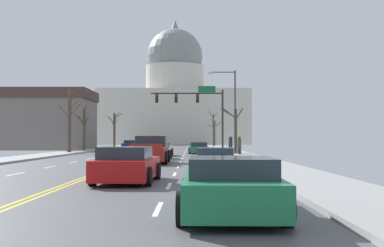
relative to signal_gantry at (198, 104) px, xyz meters
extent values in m
cube|color=#4C4C51|center=(-4.82, -12.55, -5.30)|extent=(14.00, 180.00, 0.06)
cube|color=yellow|center=(-4.94, -12.55, -5.26)|extent=(0.10, 176.40, 0.00)
cube|color=yellow|center=(-4.70, -12.55, -5.26)|extent=(0.10, 176.40, 0.00)
cube|color=silver|center=(-1.32, -41.85, -5.26)|extent=(0.12, 2.20, 0.00)
cube|color=silver|center=(-1.32, -36.65, -5.26)|extent=(0.12, 2.20, 0.00)
cube|color=silver|center=(-1.32, -31.45, -5.26)|extent=(0.12, 2.20, 0.00)
cube|color=silver|center=(-1.32, -26.25, -5.26)|extent=(0.12, 2.20, 0.00)
cube|color=silver|center=(-1.32, -21.05, -5.26)|extent=(0.12, 2.20, 0.00)
cube|color=silver|center=(-1.32, -15.85, -5.26)|extent=(0.12, 2.20, 0.00)
cube|color=silver|center=(-1.32, -10.65, -5.26)|extent=(0.12, 2.20, 0.00)
cube|color=silver|center=(-1.32, -5.45, -5.26)|extent=(0.12, 2.20, 0.00)
cube|color=silver|center=(-1.32, -0.25, -5.26)|extent=(0.12, 2.20, 0.00)
cube|color=silver|center=(-1.32, 4.95, -5.26)|extent=(0.12, 2.20, 0.00)
cube|color=silver|center=(-1.32, 10.15, -5.26)|extent=(0.12, 2.20, 0.00)
cube|color=silver|center=(-1.32, 15.35, -5.26)|extent=(0.12, 2.20, 0.00)
cube|color=silver|center=(-1.32, 20.55, -5.26)|extent=(0.12, 2.20, 0.00)
cube|color=silver|center=(-1.32, 25.75, -5.26)|extent=(0.12, 2.20, 0.00)
cube|color=silver|center=(-1.32, 30.95, -5.26)|extent=(0.12, 2.20, 0.00)
cube|color=silver|center=(-1.32, 36.15, -5.26)|extent=(0.12, 2.20, 0.00)
cube|color=silver|center=(-1.32, 41.35, -5.26)|extent=(0.12, 2.20, 0.00)
cube|color=silver|center=(-1.32, 46.55, -5.26)|extent=(0.12, 2.20, 0.00)
cube|color=silver|center=(-1.32, 51.75, -5.26)|extent=(0.12, 2.20, 0.00)
cube|color=silver|center=(-8.32, -31.45, -5.26)|extent=(0.12, 2.20, 0.00)
cube|color=silver|center=(-8.32, -26.25, -5.26)|extent=(0.12, 2.20, 0.00)
cube|color=silver|center=(-8.32, -21.05, -5.26)|extent=(0.12, 2.20, 0.00)
cube|color=silver|center=(-8.32, -15.85, -5.26)|extent=(0.12, 2.20, 0.00)
cube|color=silver|center=(-8.32, -10.65, -5.26)|extent=(0.12, 2.20, 0.00)
cube|color=silver|center=(-8.32, -5.45, -5.26)|extent=(0.12, 2.20, 0.00)
cube|color=silver|center=(-8.32, -0.25, -5.26)|extent=(0.12, 2.20, 0.00)
cube|color=silver|center=(-8.32, 4.95, -5.26)|extent=(0.12, 2.20, 0.00)
cube|color=silver|center=(-8.32, 10.15, -5.26)|extent=(0.12, 2.20, 0.00)
cube|color=silver|center=(-8.32, 15.35, -5.26)|extent=(0.12, 2.20, 0.00)
cube|color=silver|center=(-8.32, 20.55, -5.26)|extent=(0.12, 2.20, 0.00)
cube|color=silver|center=(-8.32, 25.75, -5.26)|extent=(0.12, 2.20, 0.00)
cube|color=silver|center=(-8.32, 30.95, -5.26)|extent=(0.12, 2.20, 0.00)
cube|color=silver|center=(-8.32, 36.15, -5.26)|extent=(0.12, 2.20, 0.00)
cube|color=silver|center=(-8.32, 41.35, -5.26)|extent=(0.12, 2.20, 0.00)
cube|color=silver|center=(-8.32, 46.55, -5.26)|extent=(0.12, 2.20, 0.00)
cube|color=silver|center=(-8.32, 51.75, -5.26)|extent=(0.12, 2.20, 0.00)
cube|color=gray|center=(3.68, -12.55, -5.20)|extent=(3.00, 180.00, 0.14)
cube|color=gray|center=(-13.32, -12.55, -5.20)|extent=(3.00, 180.00, 0.14)
cylinder|color=#28282D|center=(2.78, 0.01, -1.78)|extent=(0.22, 0.22, 6.70)
cylinder|color=#28282D|center=(-1.12, 0.01, 1.18)|extent=(7.80, 0.16, 0.16)
cube|color=black|center=(0.05, 0.01, 0.62)|extent=(0.32, 0.28, 0.92)
sphere|color=red|center=(0.05, -0.15, 0.90)|extent=(0.22, 0.22, 0.22)
sphere|color=#332B05|center=(0.05, -0.15, 0.62)|extent=(0.22, 0.22, 0.22)
sphere|color=black|center=(0.05, -0.15, 0.34)|extent=(0.22, 0.22, 0.22)
cube|color=black|center=(-2.29, 0.01, 0.62)|extent=(0.32, 0.28, 0.92)
sphere|color=red|center=(-2.29, -0.15, 0.90)|extent=(0.22, 0.22, 0.22)
sphere|color=#332B05|center=(-2.29, -0.15, 0.62)|extent=(0.22, 0.22, 0.22)
sphere|color=black|center=(-2.29, -0.15, 0.34)|extent=(0.22, 0.22, 0.22)
cube|color=black|center=(-4.40, 0.01, 0.62)|extent=(0.32, 0.28, 0.92)
sphere|color=red|center=(-4.40, -0.15, 0.90)|extent=(0.22, 0.22, 0.22)
sphere|color=#332B05|center=(-4.40, -0.15, 0.62)|extent=(0.22, 0.22, 0.22)
sphere|color=black|center=(-4.40, -0.15, 0.34)|extent=(0.22, 0.22, 0.22)
cube|color=#146033|center=(1.06, 0.03, 1.63)|extent=(1.90, 0.06, 0.70)
cylinder|color=#333338|center=(3.38, -8.65, -1.33)|extent=(0.14, 0.14, 7.60)
cylinder|color=#333338|center=(2.29, -8.65, 2.33)|extent=(2.18, 0.09, 0.09)
cube|color=#B2B2AD|center=(1.20, -8.65, 2.26)|extent=(0.56, 0.24, 0.16)
cube|color=beige|center=(-4.82, 67.40, 1.23)|extent=(35.86, 19.32, 12.99)
cylinder|color=beige|center=(-4.82, 67.40, 10.93)|extent=(14.32, 14.32, 6.41)
sphere|color=gray|center=(-4.82, 67.40, 16.54)|extent=(13.75, 13.75, 13.75)
cone|color=gray|center=(-4.82, 67.40, 24.61)|extent=(1.80, 1.80, 2.40)
cube|color=#1E7247|center=(0.16, -3.78, -4.83)|extent=(1.94, 4.73, 0.55)
cube|color=#232D38|center=(0.15, -4.10, -4.34)|extent=(1.67, 2.24, 0.44)
cylinder|color=black|center=(-0.73, -2.30, -4.95)|extent=(0.23, 0.64, 0.64)
cylinder|color=black|center=(1.11, -2.34, -4.95)|extent=(0.23, 0.64, 0.64)
cylinder|color=black|center=(-0.79, -5.21, -4.95)|extent=(0.23, 0.64, 0.64)
cylinder|color=black|center=(1.05, -5.25, -4.95)|extent=(0.23, 0.64, 0.64)
cube|color=silver|center=(-3.27, -9.89, -4.81)|extent=(1.79, 4.35, 0.60)
cube|color=#232D38|center=(-3.27, -10.02, -4.29)|extent=(1.54, 2.08, 0.44)
cylinder|color=black|center=(-4.10, -8.53, -4.95)|extent=(0.23, 0.64, 0.64)
cylinder|color=black|center=(-2.39, -8.57, -4.95)|extent=(0.23, 0.64, 0.64)
cylinder|color=black|center=(-4.15, -11.21, -4.95)|extent=(0.23, 0.64, 0.64)
cylinder|color=black|center=(-2.44, -11.24, -4.95)|extent=(0.23, 0.64, 0.64)
cube|color=silver|center=(-3.18, -16.30, -4.80)|extent=(1.89, 4.30, 0.62)
cube|color=#232D38|center=(-3.18, -16.50, -4.25)|extent=(1.62, 1.92, 0.47)
cylinder|color=black|center=(-4.04, -14.96, -4.95)|extent=(0.24, 0.65, 0.64)
cylinder|color=black|center=(-2.25, -15.00, -4.95)|extent=(0.24, 0.65, 0.64)
cylinder|color=black|center=(-4.10, -17.60, -4.95)|extent=(0.24, 0.65, 0.64)
cylinder|color=black|center=(-2.31, -17.64, -4.95)|extent=(0.24, 0.65, 0.64)
cube|color=maroon|center=(-3.19, -22.33, -4.64)|extent=(2.07, 5.34, 0.81)
cube|color=#1E2833|center=(-3.19, -21.58, -3.90)|extent=(1.90, 1.82, 0.68)
cube|color=maroon|center=(-3.20, -24.94, -4.13)|extent=(1.89, 0.11, 0.22)
cylinder|color=black|center=(-4.21, -20.72, -4.87)|extent=(0.28, 0.80, 0.80)
cylinder|color=black|center=(-2.16, -20.73, -4.87)|extent=(0.28, 0.80, 0.80)
cylinder|color=black|center=(-4.23, -23.93, -4.87)|extent=(0.28, 0.80, 0.80)
cylinder|color=black|center=(-2.17, -23.93, -4.87)|extent=(0.28, 0.80, 0.80)
cube|color=silver|center=(0.52, -29.80, -4.82)|extent=(2.04, 4.39, 0.57)
cube|color=#232D38|center=(0.51, -30.20, -4.34)|extent=(1.74, 2.15, 0.40)
cylinder|color=black|center=(-0.37, -28.43, -4.95)|extent=(0.24, 0.65, 0.64)
cylinder|color=black|center=(1.51, -28.50, -4.95)|extent=(0.24, 0.65, 0.64)
cylinder|color=black|center=(-0.47, -31.11, -4.95)|extent=(0.24, 0.65, 0.64)
cylinder|color=black|center=(1.41, -31.18, -4.95)|extent=(0.24, 0.65, 0.64)
cube|color=#B71414|center=(-2.88, -35.38, -4.76)|extent=(2.02, 4.52, 0.70)
cube|color=#232D38|center=(-2.90, -35.80, -4.20)|extent=(1.71, 2.25, 0.43)
cylinder|color=black|center=(-3.76, -33.96, -4.95)|extent=(0.24, 0.65, 0.64)
cylinder|color=black|center=(-1.90, -34.03, -4.95)|extent=(0.24, 0.65, 0.64)
cylinder|color=black|center=(-3.86, -36.73, -4.95)|extent=(0.24, 0.65, 0.64)
cylinder|color=black|center=(-2.00, -36.79, -4.95)|extent=(0.24, 0.65, 0.64)
cube|color=#1E7247|center=(0.24, -42.70, -4.78)|extent=(1.98, 4.41, 0.66)
cube|color=#232D38|center=(0.23, -43.03, -4.26)|extent=(1.71, 2.16, 0.39)
cylinder|color=black|center=(-0.68, -41.33, -4.95)|extent=(0.23, 0.64, 0.64)
cylinder|color=black|center=(1.21, -41.37, -4.95)|extent=(0.23, 0.64, 0.64)
cylinder|color=black|center=(-0.73, -44.04, -4.95)|extent=(0.23, 0.64, 0.64)
cylinder|color=black|center=(1.16, -44.08, -4.95)|extent=(0.23, 0.64, 0.64)
cube|color=silver|center=(-6.63, 8.39, -4.82)|extent=(1.79, 4.69, 0.57)
cube|color=#232D38|center=(-6.64, 8.69, -4.33)|extent=(1.54, 2.05, 0.42)
cylinder|color=black|center=(-5.75, 6.96, -4.95)|extent=(0.23, 0.64, 0.64)
cylinder|color=black|center=(-7.47, 6.93, -4.95)|extent=(0.23, 0.64, 0.64)
cylinder|color=black|center=(-5.80, 9.86, -4.95)|extent=(0.23, 0.64, 0.64)
cylinder|color=black|center=(-7.51, 9.83, -4.95)|extent=(0.23, 0.64, 0.64)
cube|color=navy|center=(-9.87, 19.74, -4.80)|extent=(1.91, 4.59, 0.62)
cube|color=#232D38|center=(-9.86, 20.04, -4.27)|extent=(1.63, 1.98, 0.44)
cylinder|color=black|center=(-9.00, 18.31, -4.95)|extent=(0.23, 0.64, 0.64)
cylinder|color=black|center=(-10.80, 18.35, -4.95)|extent=(0.23, 0.64, 0.64)
cylinder|color=black|center=(-8.94, 21.13, -4.95)|extent=(0.23, 0.64, 0.64)
cylinder|color=black|center=(-10.74, 21.17, -4.95)|extent=(0.23, 0.64, 0.64)
cube|color=black|center=(-9.81, 32.88, -4.76)|extent=(1.90, 4.51, 0.69)
cube|color=#232D38|center=(-9.82, 33.18, -4.18)|extent=(1.62, 2.25, 0.47)
cylinder|color=black|center=(-8.88, 31.53, -4.95)|extent=(0.24, 0.65, 0.64)
cylinder|color=black|center=(-10.66, 31.48, -4.95)|extent=(0.24, 0.65, 0.64)
cylinder|color=black|center=(-8.96, 34.29, -4.95)|extent=(0.24, 0.65, 0.64)
cylinder|color=black|center=(-10.73, 34.24, -4.95)|extent=(0.24, 0.65, 0.64)
cube|color=#B2A38E|center=(-23.32, 22.93, -2.20)|extent=(13.37, 8.17, 6.13)
cube|color=#47332D|center=(-23.32, 22.93, 2.05)|extent=(13.91, 8.49, 2.38)
cube|color=slate|center=(-20.02, 12.30, -1.94)|extent=(11.60, 9.20, 6.65)
cube|color=#47332D|center=(-20.02, 12.30, 2.04)|extent=(12.07, 9.57, 1.31)
cylinder|color=#4C3D2D|center=(3.63, -6.25, -3.01)|extent=(0.30, 0.30, 4.24)
cylinder|color=#4C3D2D|center=(2.93, -6.29, -1.31)|extent=(1.46, 0.19, 0.96)
cylinder|color=#4C3D2D|center=(3.95, -6.16, -1.44)|extent=(0.75, 0.28, 1.11)
cylinder|color=#4C3D2D|center=(3.02, -6.28, -1.31)|extent=(1.30, 0.18, 1.03)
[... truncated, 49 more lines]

